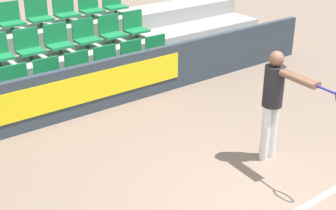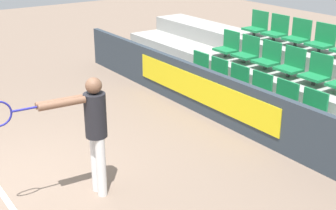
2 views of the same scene
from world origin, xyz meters
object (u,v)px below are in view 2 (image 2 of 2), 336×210
at_px(stadium_chair_0, 197,67).
at_px(stadium_chair_5, 311,110).
at_px(stadium_chair_3, 258,90).
at_px(stadium_chair_8, 268,57).
at_px(stadium_chair_2, 236,82).
at_px(stadium_chair_13, 277,30).
at_px(tennis_player, 91,126).
at_px(stadium_chair_9, 291,64).
at_px(stadium_chair_15, 322,40).
at_px(stadium_chair_1, 216,74).
at_px(stadium_chair_4, 283,99).
at_px(stadium_chair_14, 298,34).
at_px(stadium_chair_10, 317,72).
at_px(stadium_chair_6, 228,46).
at_px(stadium_chair_12, 257,25).
at_px(stadium_chair_7, 247,51).

distance_m(stadium_chair_0, stadium_chair_5, 3.01).
bearing_deg(stadium_chair_3, stadium_chair_8, 125.25).
height_order(stadium_chair_2, stadium_chair_5, same).
bearing_deg(stadium_chair_13, tennis_player, -71.55).
distance_m(stadium_chair_9, stadium_chair_15, 0.92).
xyz_separation_m(stadium_chair_1, stadium_chair_9, (1.20, 0.85, 0.36)).
distance_m(stadium_chair_4, stadium_chair_5, 0.60).
xyz_separation_m(stadium_chair_9, stadium_chair_14, (-0.60, 0.85, 0.36)).
distance_m(stadium_chair_3, stadium_chair_4, 0.60).
xyz_separation_m(stadium_chair_4, stadium_chair_10, (0.00, 0.85, 0.36)).
bearing_deg(stadium_chair_6, stadium_chair_2, -35.28).
xyz_separation_m(stadium_chair_1, stadium_chair_10, (1.80, 0.85, 0.36)).
height_order(stadium_chair_4, stadium_chair_8, stadium_chair_8).
distance_m(stadium_chair_14, tennis_player, 5.51).
relative_size(stadium_chair_14, tennis_player, 0.34).
relative_size(stadium_chair_12, stadium_chair_13, 1.00).
distance_m(stadium_chair_5, stadium_chair_7, 2.58).
distance_m(stadium_chair_4, stadium_chair_15, 1.94).
relative_size(stadium_chair_0, stadium_chair_6, 1.00).
height_order(stadium_chair_3, stadium_chair_13, stadium_chair_13).
bearing_deg(stadium_chair_4, stadium_chair_12, 144.72).
xyz_separation_m(stadium_chair_4, stadium_chair_13, (-1.80, 1.70, 0.71)).
height_order(stadium_chair_1, stadium_chair_8, stadium_chair_8).
xyz_separation_m(stadium_chair_15, tennis_player, (0.59, -5.37, -0.31)).
bearing_deg(stadium_chair_2, stadium_chair_7, 125.25).
xyz_separation_m(stadium_chair_3, stadium_chair_8, (-0.60, 0.85, 0.36)).
relative_size(stadium_chair_0, stadium_chair_5, 1.00).
height_order(stadium_chair_1, stadium_chair_7, stadium_chair_7).
distance_m(stadium_chair_0, stadium_chair_4, 2.41).
distance_m(stadium_chair_7, tennis_player, 4.87).
bearing_deg(stadium_chair_0, stadium_chair_3, 0.00).
relative_size(stadium_chair_3, stadium_chair_9, 1.00).
bearing_deg(stadium_chair_10, stadium_chair_6, 180.00).
bearing_deg(stadium_chair_10, tennis_player, -90.14).
relative_size(stadium_chair_3, stadium_chair_12, 1.00).
distance_m(stadium_chair_12, stadium_chair_14, 1.20).
bearing_deg(stadium_chair_2, stadium_chair_6, 144.72).
xyz_separation_m(stadium_chair_0, stadium_chair_6, (0.00, 0.85, 0.36)).
xyz_separation_m(stadium_chair_10, stadium_chair_15, (-0.60, 0.85, 0.36)).
bearing_deg(stadium_chair_7, stadium_chair_14, 54.75).
xyz_separation_m(stadium_chair_10, stadium_chair_12, (-2.41, 0.85, 0.36)).
distance_m(stadium_chair_1, stadium_chair_6, 1.10).
xyz_separation_m(stadium_chair_5, tennis_player, (-0.61, -3.67, 0.41)).
relative_size(stadium_chair_1, tennis_player, 0.34).
relative_size(stadium_chair_1, stadium_chair_12, 1.00).
bearing_deg(stadium_chair_0, stadium_chair_13, 70.54).
bearing_deg(stadium_chair_6, stadium_chair_9, 0.00).
distance_m(stadium_chair_5, stadium_chair_12, 3.53).
bearing_deg(stadium_chair_3, stadium_chair_10, 54.75).
relative_size(stadium_chair_0, stadium_chair_3, 1.00).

